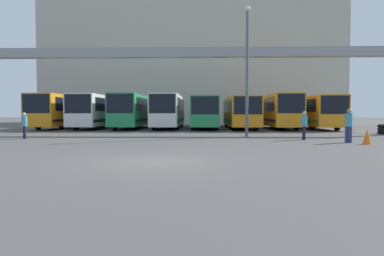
{
  "coord_description": "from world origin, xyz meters",
  "views": [
    {
      "loc": [
        1.56,
        -10.85,
        1.58
      ],
      "look_at": [
        0.71,
        17.58,
        0.3
      ],
      "focal_mm": 32.0,
      "sensor_mm": 36.0,
      "label": 1
    }
  ],
  "objects_px": {
    "bus_slot_3": "(169,110)",
    "traffic_cone": "(367,137)",
    "bus_slot_0": "(64,110)",
    "lamp_post": "(247,66)",
    "bus_slot_1": "(98,110)",
    "pedestrian_mid_left": "(349,125)",
    "pedestrian_mid_right": "(24,125)",
    "bus_slot_5": "(240,111)",
    "bus_slot_7": "(314,111)",
    "pedestrian_near_center": "(304,125)",
    "bus_slot_4": "(204,111)",
    "bus_slot_2": "(133,110)",
    "bus_slot_6": "(278,110)"
  },
  "relations": [
    {
      "from": "bus_slot_3",
      "to": "bus_slot_2",
      "type": "bearing_deg",
      "value": -174.47
    },
    {
      "from": "bus_slot_7",
      "to": "traffic_cone",
      "type": "xyz_separation_m",
      "value": [
        -2.67,
        -16.41,
        -1.41
      ]
    },
    {
      "from": "pedestrian_near_center",
      "to": "traffic_cone",
      "type": "relative_size",
      "value": 2.22
    },
    {
      "from": "bus_slot_7",
      "to": "bus_slot_4",
      "type": "bearing_deg",
      "value": 175.72
    },
    {
      "from": "bus_slot_4",
      "to": "bus_slot_2",
      "type": "bearing_deg",
      "value": -177.13
    },
    {
      "from": "bus_slot_4",
      "to": "lamp_post",
      "type": "relative_size",
      "value": 1.43
    },
    {
      "from": "pedestrian_mid_left",
      "to": "lamp_post",
      "type": "distance_m",
      "value": 7.43
    },
    {
      "from": "bus_slot_1",
      "to": "bus_slot_5",
      "type": "distance_m",
      "value": 14.25
    },
    {
      "from": "bus_slot_1",
      "to": "bus_slot_6",
      "type": "height_order",
      "value": "bus_slot_6"
    },
    {
      "from": "bus_slot_0",
      "to": "lamp_post",
      "type": "height_order",
      "value": "lamp_post"
    },
    {
      "from": "bus_slot_5",
      "to": "pedestrian_mid_right",
      "type": "bearing_deg",
      "value": -135.35
    },
    {
      "from": "bus_slot_3",
      "to": "bus_slot_5",
      "type": "relative_size",
      "value": 0.99
    },
    {
      "from": "bus_slot_5",
      "to": "bus_slot_6",
      "type": "xyz_separation_m",
      "value": [
        3.56,
        -0.96,
        0.12
      ]
    },
    {
      "from": "lamp_post",
      "to": "bus_slot_1",
      "type": "bearing_deg",
      "value": 139.48
    },
    {
      "from": "bus_slot_1",
      "to": "pedestrian_near_center",
      "type": "distance_m",
      "value": 21.55
    },
    {
      "from": "bus_slot_3",
      "to": "traffic_cone",
      "type": "height_order",
      "value": "bus_slot_3"
    },
    {
      "from": "bus_slot_0",
      "to": "lamp_post",
      "type": "bearing_deg",
      "value": -35.0
    },
    {
      "from": "bus_slot_1",
      "to": "pedestrian_mid_right",
      "type": "relative_size",
      "value": 7.01
    },
    {
      "from": "bus_slot_0",
      "to": "bus_slot_4",
      "type": "relative_size",
      "value": 0.99
    },
    {
      "from": "bus_slot_5",
      "to": "pedestrian_mid_left",
      "type": "relative_size",
      "value": 6.88
    },
    {
      "from": "bus_slot_3",
      "to": "lamp_post",
      "type": "xyz_separation_m",
      "value": [
        6.27,
        -11.94,
        2.73
      ]
    },
    {
      "from": "traffic_cone",
      "to": "lamp_post",
      "type": "xyz_separation_m",
      "value": [
        -5.3,
        5.26,
        4.23
      ]
    },
    {
      "from": "pedestrian_mid_left",
      "to": "pedestrian_near_center",
      "type": "distance_m",
      "value": 2.56
    },
    {
      "from": "bus_slot_2",
      "to": "pedestrian_mid_right",
      "type": "distance_m",
      "value": 14.45
    },
    {
      "from": "pedestrian_near_center",
      "to": "traffic_cone",
      "type": "xyz_separation_m",
      "value": [
        2.31,
        -2.74,
        -0.51
      ]
    },
    {
      "from": "pedestrian_mid_right",
      "to": "bus_slot_0",
      "type": "bearing_deg",
      "value": -12.86
    },
    {
      "from": "pedestrian_near_center",
      "to": "bus_slot_0",
      "type": "bearing_deg",
      "value": -107.44
    },
    {
      "from": "bus_slot_3",
      "to": "bus_slot_5",
      "type": "height_order",
      "value": "bus_slot_3"
    },
    {
      "from": "bus_slot_1",
      "to": "bus_slot_7",
      "type": "bearing_deg",
      "value": -0.8
    },
    {
      "from": "pedestrian_mid_right",
      "to": "lamp_post",
      "type": "bearing_deg",
      "value": -106.45
    },
    {
      "from": "bus_slot_5",
      "to": "bus_slot_7",
      "type": "distance_m",
      "value": 7.17
    },
    {
      "from": "bus_slot_1",
      "to": "pedestrian_mid_right",
      "type": "distance_m",
      "value": 13.79
    },
    {
      "from": "pedestrian_mid_right",
      "to": "pedestrian_near_center",
      "type": "bearing_deg",
      "value": -116.8
    },
    {
      "from": "bus_slot_1",
      "to": "bus_slot_7",
      "type": "xyz_separation_m",
      "value": [
        21.36,
        -0.3,
        -0.08
      ]
    },
    {
      "from": "bus_slot_3",
      "to": "lamp_post",
      "type": "bearing_deg",
      "value": -62.29
    },
    {
      "from": "bus_slot_7",
      "to": "pedestrian_mid_right",
      "type": "distance_m",
      "value": 25.47
    },
    {
      "from": "bus_slot_5",
      "to": "bus_slot_2",
      "type": "bearing_deg",
      "value": -177.82
    },
    {
      "from": "bus_slot_2",
      "to": "traffic_cone",
      "type": "xyz_separation_m",
      "value": [
        15.13,
        -16.86,
        -1.51
      ]
    },
    {
      "from": "bus_slot_4",
      "to": "bus_slot_0",
      "type": "bearing_deg",
      "value": -179.68
    },
    {
      "from": "bus_slot_5",
      "to": "pedestrian_mid_right",
      "type": "distance_m",
      "value": 20.38
    },
    {
      "from": "bus_slot_4",
      "to": "lamp_post",
      "type": "xyz_separation_m",
      "value": [
        2.71,
        -11.95,
        2.85
      ]
    },
    {
      "from": "bus_slot_0",
      "to": "pedestrian_mid_right",
      "type": "height_order",
      "value": "bus_slot_0"
    },
    {
      "from": "bus_slot_4",
      "to": "pedestrian_mid_right",
      "type": "xyz_separation_m",
      "value": [
        -10.92,
        -14.26,
        -0.91
      ]
    },
    {
      "from": "bus_slot_5",
      "to": "pedestrian_near_center",
      "type": "distance_m",
      "value": 14.71
    },
    {
      "from": "bus_slot_1",
      "to": "pedestrian_mid_left",
      "type": "xyz_separation_m",
      "value": [
        18.15,
        -15.82,
        -0.92
      ]
    },
    {
      "from": "bus_slot_3",
      "to": "bus_slot_7",
      "type": "height_order",
      "value": "bus_slot_3"
    },
    {
      "from": "bus_slot_6",
      "to": "traffic_cone",
      "type": "xyz_separation_m",
      "value": [
        0.89,
        -16.3,
        -1.5
      ]
    },
    {
      "from": "bus_slot_2",
      "to": "bus_slot_6",
      "type": "relative_size",
      "value": 1.11
    },
    {
      "from": "bus_slot_1",
      "to": "pedestrian_near_center",
      "type": "height_order",
      "value": "bus_slot_1"
    },
    {
      "from": "bus_slot_4",
      "to": "traffic_cone",
      "type": "bearing_deg",
      "value": -65.05
    }
  ]
}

